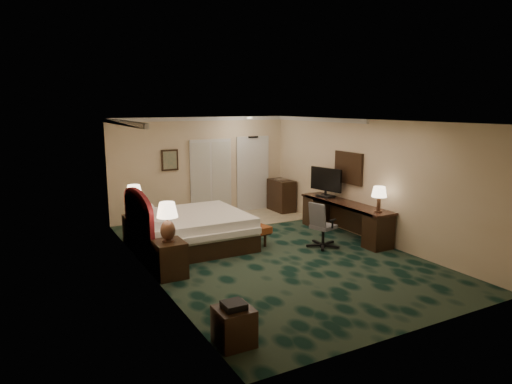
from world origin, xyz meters
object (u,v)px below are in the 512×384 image
tv (326,183)px  desk_chair (323,224)px  bed_bench (247,232)px  minibar (281,196)px  bed (191,230)px  lamp_far (134,201)px  nightstand_far (136,229)px  desk (344,219)px  nightstand_near (170,259)px  lamp_near (168,222)px  side_table (234,326)px

tv → desk_chair: tv is taller
bed_bench → minibar: bearing=34.1°
bed → lamp_far: 1.42m
nightstand_far → desk: 4.75m
nightstand_far → tv: bearing=-12.8°
bed → lamp_far: size_ratio=3.27×
bed → tv: 3.53m
nightstand_near → tv: (4.40, 1.32, 0.83)m
desk_chair → minibar: bearing=57.2°
nightstand_near → tv: bearing=16.7°
lamp_near → desk_chair: bearing=1.3°
desk_chair → lamp_near: bearing=165.2°
desk_chair → tv: bearing=35.6°
lamp_far → bed_bench: bearing=-25.5°
bed_bench → desk: (2.22, -0.67, 0.18)m
tv → minibar: (0.03, 2.12, -0.70)m
bed_bench → side_table: side_table is taller
bed_bench → desk: desk is taller
tv → bed: bearing=164.9°
desk → side_table: bearing=-143.6°
nightstand_near → desk: bearing=7.5°
nightstand_near → nightstand_far: bearing=90.3°
bed_bench → tv: bearing=-8.3°
side_table → nightstand_far: bearing=89.9°
desk_chair → bed_bench: bearing=120.8°
bed_bench → lamp_far: bearing=144.4°
nightstand_near → side_table: (-0.02, -2.68, -0.08)m
nightstand_near → lamp_far: 2.39m
bed → side_table: (-0.98, -4.15, -0.11)m
desk → minibar: bearing=89.5°
lamp_far → bed: bearing=-40.4°
nightstand_near → tv: size_ratio=0.69×
lamp_far → desk: 4.79m
bed → side_table: size_ratio=4.60×
minibar → side_table: bearing=-126.1°
nightstand_near → bed: bearing=57.0°
nightstand_far → desk_chair: bearing=-33.0°
bed_bench → tv: 2.40m
nightstand_far → bed_bench: bearing=-26.0°
desk_chair → lamp_far: bearing=131.2°
nightstand_far → desk: bearing=-21.5°
side_table → tv: 6.03m
bed → desk: (3.45, -0.89, 0.03)m
bed → tv: (3.44, -0.15, 0.79)m
nightstand_far → desk: size_ratio=0.22×
nightstand_far → tv: tv is taller
desk → desk_chair: desk_chair is taller
lamp_near → tv: bearing=16.6°
bed → lamp_far: bearing=139.6°
nightstand_near → bed_bench: (2.19, 1.25, -0.11)m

